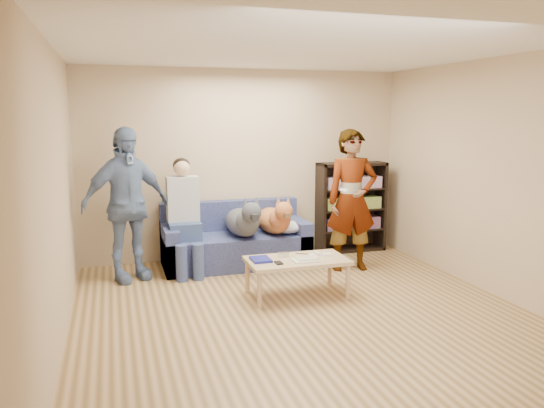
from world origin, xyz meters
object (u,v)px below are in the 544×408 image
object	(u,v)px
dog_tan	(275,219)
bookshelf	(351,205)
camera_silver	(283,255)
person_standing_right	(352,200)
dog_gray	(244,221)
person_standing_left	(126,205)
sofa	(235,244)
notebook_blue	(261,259)
person_seated	(184,212)
coffee_table	(297,263)

from	to	relation	value
dog_tan	bookshelf	distance (m)	1.36
camera_silver	bookshelf	xyz separation A→B (m)	(1.55, 1.55, 0.23)
person_standing_right	dog_gray	size ratio (longest dim) A/B	1.45
person_standing_left	sofa	distance (m)	1.56
sofa	bookshelf	xyz separation A→B (m)	(1.80, 0.23, 0.40)
notebook_blue	dog_tan	size ratio (longest dim) A/B	0.23
bookshelf	person_seated	bearing A→B (deg)	-171.72
person_seated	coffee_table	world-z (taller)	person_seated
dog_gray	bookshelf	size ratio (longest dim) A/B	0.96
camera_silver	person_seated	xyz separation A→B (m)	(-0.93, 1.19, 0.33)
camera_silver	coffee_table	world-z (taller)	camera_silver
person_standing_left	camera_silver	size ratio (longest dim) A/B	16.82
coffee_table	bookshelf	xyz separation A→B (m)	(1.43, 1.67, 0.31)
camera_silver	person_seated	distance (m)	1.55
coffee_table	dog_gray	bearing A→B (deg)	104.26
person_standing_right	bookshelf	xyz separation A→B (m)	(0.41, 0.89, -0.22)
person_seated	dog_tan	distance (m)	1.20
person_standing_left	bookshelf	xyz separation A→B (m)	(3.19, 0.52, -0.25)
person_standing_left	coffee_table	bearing A→B (deg)	-56.21
person_standing_right	person_standing_left	xyz separation A→B (m)	(-2.77, 0.37, 0.02)
bookshelf	camera_silver	bearing A→B (deg)	-134.96
person_seated	coffee_table	bearing A→B (deg)	-51.23
sofa	bookshelf	size ratio (longest dim) A/B	1.46
person_standing_right	bookshelf	distance (m)	1.01
person_standing_right	bookshelf	size ratio (longest dim) A/B	1.39
person_standing_left	dog_tan	distance (m)	1.92
notebook_blue	person_seated	size ratio (longest dim) A/B	0.18
camera_silver	coffee_table	distance (m)	0.18
person_seated	dog_gray	distance (m)	0.77
person_standing_left	dog_tan	bearing A→B (deg)	-20.25
person_standing_right	dog_tan	size ratio (longest dim) A/B	1.57
person_standing_right	camera_silver	bearing A→B (deg)	-144.12
dog_tan	bookshelf	bearing A→B (deg)	18.27
person_seated	bookshelf	xyz separation A→B (m)	(2.48, 0.36, -0.09)
person_standing_right	person_seated	world-z (taller)	person_standing_right
person_standing_right	dog_gray	xyz separation A→B (m)	(-1.32, 0.42, -0.27)
sofa	coffee_table	xyz separation A→B (m)	(0.37, -1.44, 0.09)
person_standing_right	camera_silver	size ratio (longest dim) A/B	16.43
notebook_blue	camera_silver	world-z (taller)	camera_silver
person_standing_right	person_seated	xyz separation A→B (m)	(-2.07, 0.53, -0.13)
person_standing_right	sofa	world-z (taller)	person_standing_right
person_standing_right	coffee_table	size ratio (longest dim) A/B	1.64
bookshelf	person_standing_right	bearing A→B (deg)	-114.79
person_standing_right	person_seated	bearing A→B (deg)	171.37
notebook_blue	coffee_table	distance (m)	0.41
person_standing_left	coffee_table	distance (m)	2.17
camera_silver	dog_tan	xyz separation A→B (m)	(0.25, 1.12, 0.18)
bookshelf	coffee_table	bearing A→B (deg)	-130.53
notebook_blue	dog_gray	xyz separation A→B (m)	(0.10, 1.15, 0.20)
person_standing_left	person_seated	size ratio (longest dim) A/B	1.26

